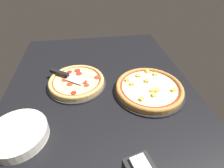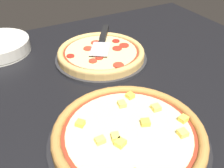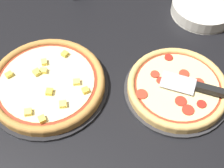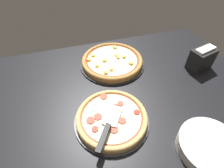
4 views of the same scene
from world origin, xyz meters
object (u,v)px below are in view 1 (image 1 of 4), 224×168
(pizza_front, at_px, (77,81))
(serving_spatula, at_px, (63,74))
(plate_stack, at_px, (18,134))
(pizza_back, at_px, (149,88))

(pizza_front, distance_m, serving_spatula, 0.09)
(pizza_front, bearing_deg, serving_spatula, -122.35)
(serving_spatula, relative_size, plate_stack, 0.89)
(serving_spatula, height_order, plate_stack, serving_spatula)
(plate_stack, bearing_deg, pizza_back, 108.01)
(serving_spatula, bearing_deg, pizza_back, 70.29)
(pizza_front, xyz_separation_m, serving_spatula, (-0.05, -0.07, 0.02))
(pizza_front, xyz_separation_m, pizza_back, (0.12, 0.40, 0.00))
(pizza_back, distance_m, serving_spatula, 0.50)
(pizza_front, relative_size, plate_stack, 1.30)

